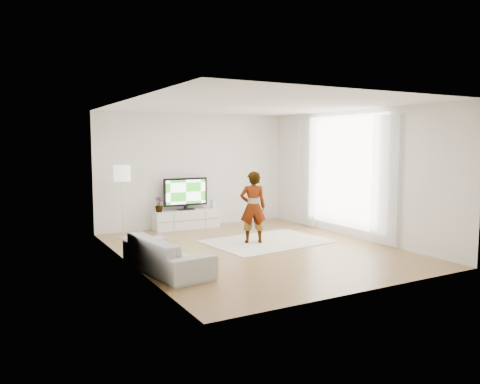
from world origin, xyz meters
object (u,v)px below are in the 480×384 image
media_console (186,219)px  sofa (167,254)px  floor_lamp (122,177)px  television (186,193)px  rug (267,241)px  player (253,207)px

media_console → sofa: bearing=-117.1°
media_console → sofa: sofa is taller
media_console → floor_lamp: (-1.66, -0.44, 1.13)m
media_console → television: (0.00, 0.03, 0.65)m
media_console → floor_lamp: size_ratio=1.02×
floor_lamp → sofa: bearing=-91.4°
rug → television: bearing=111.6°
media_console → player: player is taller
media_console → floor_lamp: 2.06m
media_console → television: size_ratio=1.45×
television → player: 2.34m
sofa → floor_lamp: size_ratio=1.20×
rug → sofa: size_ratio=1.28×
television → floor_lamp: 1.79m
sofa → floor_lamp: 3.15m
rug → floor_lamp: bearing=144.5°
rug → floor_lamp: 3.44m
media_console → floor_lamp: bearing=-165.2°
rug → floor_lamp: size_ratio=1.54×
floor_lamp → rug: bearing=-35.5°
player → floor_lamp: bearing=-17.3°
television → player: (0.57, -2.27, -0.12)m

